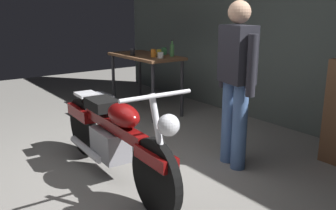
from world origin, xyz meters
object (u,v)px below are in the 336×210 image
storage_bin (99,106)px  bottle (172,50)px  mug_black_matte (133,52)px  mug_orange_travel (153,53)px  person_standing (236,78)px  mug_white_ceramic (161,55)px  mug_yellow_tall (159,53)px  motorcycle (113,135)px  mug_green_speckled (164,51)px

storage_bin → bottle: size_ratio=1.83×
mug_black_matte → mug_orange_travel: mug_orange_travel is taller
storage_bin → bottle: bottle is taller
person_standing → mug_orange_travel: (-1.99, 0.36, 0.03)m
mug_orange_travel → bottle: size_ratio=0.48×
storage_bin → mug_white_ceramic: bearing=49.4°
storage_bin → mug_yellow_tall: mug_yellow_tall is taller
mug_yellow_tall → mug_white_ceramic: bearing=-30.6°
mug_yellow_tall → bottle: 0.21m
mug_orange_travel → bottle: bottle is taller
motorcycle → storage_bin: (-2.00, 0.82, -0.28)m
motorcycle → mug_yellow_tall: (-1.63, 1.68, 0.50)m
mug_orange_travel → motorcycle: bearing=-44.4°
motorcycle → mug_black_matte: bearing=146.8°
storage_bin → mug_yellow_tall: size_ratio=4.19×
mug_black_matte → mug_white_ceramic: mug_black_matte is taller
person_standing → mug_black_matte: (-2.32, 0.20, 0.03)m
mug_black_matte → storage_bin: bearing=-101.7°
motorcycle → mug_orange_travel: bearing=138.4°
motorcycle → storage_bin: 2.19m
mug_white_ceramic → bottle: size_ratio=0.49×
motorcycle → mug_white_ceramic: 2.13m
mug_green_speckled → person_standing: bearing=-17.0°
mug_orange_travel → bottle: (0.10, 0.27, 0.04)m
mug_white_ceramic → bottle: (-0.07, 0.26, 0.05)m
storage_bin → mug_yellow_tall: (0.37, 0.85, 0.78)m
person_standing → mug_black_matte: bearing=8.3°
motorcycle → bottle: 2.38m
mug_black_matte → mug_orange_travel: 0.37m
person_standing → mug_green_speckled: 2.22m
motorcycle → mug_yellow_tall: 2.39m
person_standing → mug_orange_travel: person_standing is taller
person_standing → mug_white_ceramic: size_ratio=14.24×
person_standing → mug_yellow_tall: person_standing is taller
mug_green_speckled → storage_bin: bearing=-107.4°
motorcycle → mug_green_speckled: 2.54m
mug_black_matte → mug_yellow_tall: bearing=50.1°
motorcycle → mug_orange_travel: size_ratio=19.03×
mug_black_matte → mug_white_ceramic: (0.50, 0.17, -0.01)m
mug_orange_travel → bottle: bearing=69.0°
mug_white_ceramic → mug_green_speckled: bearing=136.9°
mug_yellow_tall → bottle: bearing=33.5°
mug_green_speckled → mug_orange_travel: mug_orange_travel is taller
mug_yellow_tall → bottle: size_ratio=0.44×
motorcycle → mug_white_ceramic: motorcycle is taller
mug_black_matte → mug_white_ceramic: 0.53m
person_standing → mug_black_matte: person_standing is taller
bottle → mug_white_ceramic: bearing=-75.6°
storage_bin → mug_black_matte: (0.11, 0.54, 0.78)m
motorcycle → person_standing: (0.43, 1.17, 0.48)m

